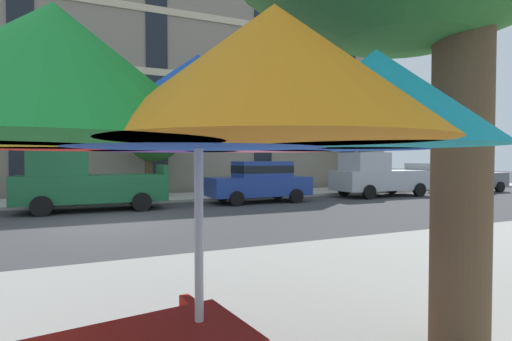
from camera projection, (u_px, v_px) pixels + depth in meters
The scene contains 10 objects.
ground_plane at pixel (102, 226), 10.74m from camera, with size 120.00×120.00×0.00m, color #38383A.
sidewalk_far at pixel (96, 200), 16.95m from camera, with size 56.00×3.60×0.12m, color #B2ADA3.
apartment_building at pixel (92, 87), 24.26m from camera, with size 36.45×12.08×12.80m.
pickup_green at pixel (86, 183), 13.94m from camera, with size 5.10×2.12×2.20m.
sedan_blue at pixel (260, 180), 16.73m from camera, with size 4.40×1.98×1.78m.
pickup_silver at pixel (378, 176), 19.36m from camera, with size 5.10×2.12×2.20m.
sedan_gray at pixel (469, 175), 22.03m from camera, with size 4.40×1.98×1.78m.
street_tree_middle at pixel (151, 130), 18.24m from camera, with size 2.98×2.87×4.64m.
street_tree_right at pixel (365, 122), 23.43m from camera, with size 3.38×3.54×5.93m.
patio_umbrella at pixel (198, 106), 2.57m from camera, with size 3.62×3.62×2.56m.
Camera 1 is at (-0.39, -11.52, 1.87)m, focal length 27.05 mm.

